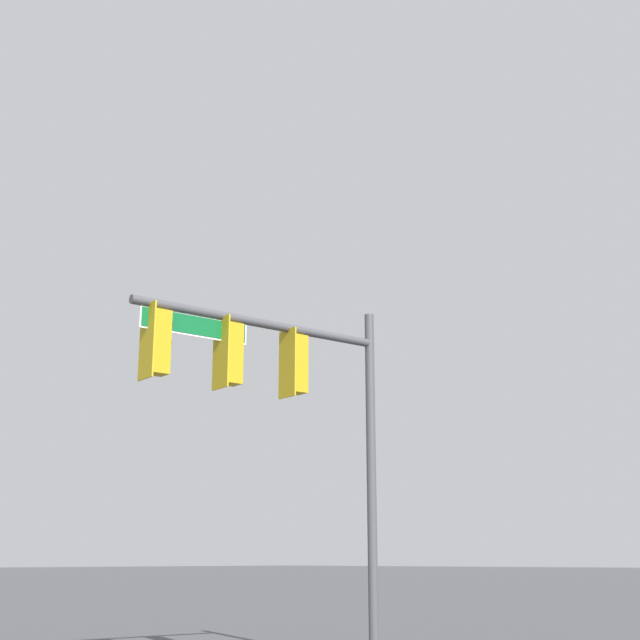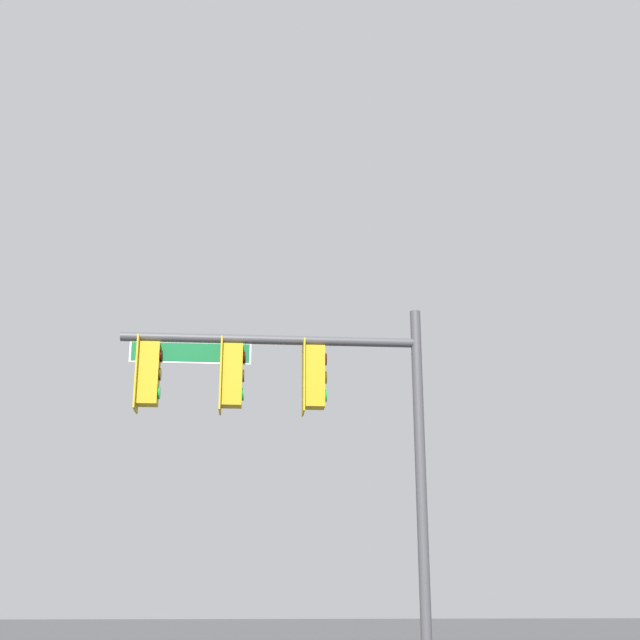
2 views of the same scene
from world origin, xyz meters
name	(u,v)px [view 1 (image 1 of 2)]	position (x,y,z in m)	size (l,w,h in m)	color
signal_pole_near	(272,383)	(-3.83, -6.70, 5.00)	(5.27, 1.21, 6.68)	#47474C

